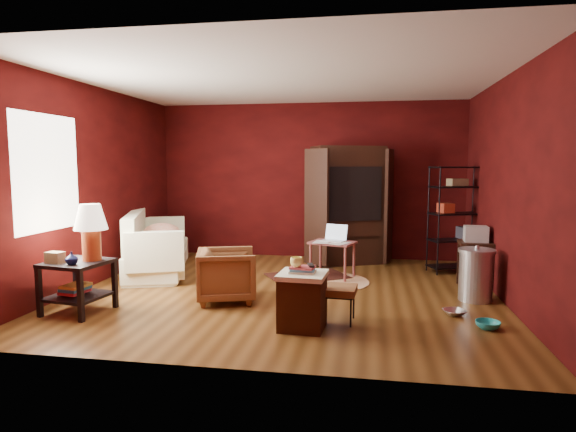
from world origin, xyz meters
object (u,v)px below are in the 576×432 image
Objects in this scene: side_table at (84,248)px; tv_armoire at (348,203)px; sofa at (158,247)px; hamper at (303,299)px; laptop_desk at (333,245)px; wire_shelving at (457,214)px; armchair at (227,272)px.

tv_armoire is (2.86, 3.29, 0.30)m from side_table.
sofa is 2.98× the size of hamper.
tv_armoire is at bearing 99.98° from laptop_desk.
side_table is 0.75× the size of wire_shelving.
laptop_desk is at bearing 38.69° from side_table.
hamper is (1.07, -0.86, -0.05)m from armchair.
side_table is at bearing -152.95° from tv_armoire.
laptop_desk reaches higher than hamper.
tv_armoire is 1.20× the size of wire_shelving.
hamper is 0.34× the size of tv_armoire.
laptop_desk is (1.21, 1.46, 0.13)m from armchair.
sofa is 1.61× the size of side_table.
laptop_desk is (2.69, 2.16, -0.26)m from side_table.
wire_shelving reaches higher than sofa.
tv_armoire is 1.77m from wire_shelving.
tv_armoire reaches higher than sofa.
wire_shelving reaches higher than hamper.
sofa is 3.23m from tv_armoire.
side_table is (0.06, -2.08, 0.36)m from sofa.
armchair is 0.91× the size of laptop_desk.
tv_armoire is at bearing -45.40° from armchair.
armchair is (1.54, -1.38, -0.04)m from sofa.
laptop_desk is at bearing -120.54° from tv_armoire.
side_table is 1.58× the size of laptop_desk.
hamper is at bearing -3.59° from side_table.
wire_shelving is at bearing -72.29° from armchair.
sofa is 4.74m from wire_shelving.
sofa is 1.21× the size of wire_shelving.
wire_shelving is (3.10, 2.17, 0.56)m from armchair.
armchair is at bearing -149.09° from sofa.
side_table is at bearing -122.65° from laptop_desk.
side_table reaches higher than sofa.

